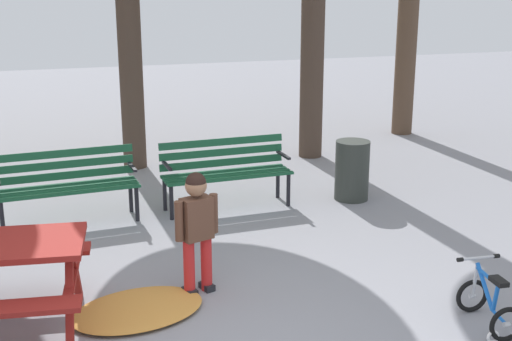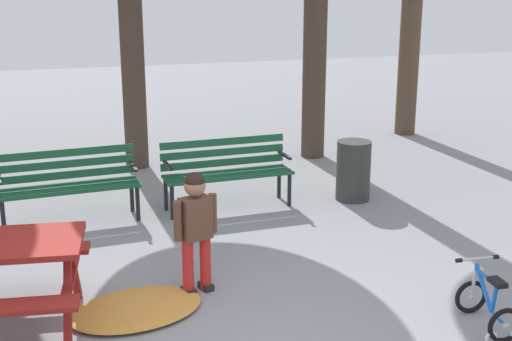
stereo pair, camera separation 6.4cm
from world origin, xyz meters
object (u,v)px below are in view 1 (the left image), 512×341
Objects in this scene: park_bench_far_left at (67,181)px; kids_bicycle at (489,304)px; trash_bin at (352,170)px; child_standing at (197,223)px; park_bench_left at (225,167)px.

park_bench_far_left is 4.84m from kids_bicycle.
kids_bicycle is at bearing -96.48° from trash_bin.
child_standing is at bearing -140.59° from trash_bin.
park_bench_left is at bearing 108.83° from kids_bicycle.
kids_bicycle is 0.75× the size of trash_bin.
child_standing is 1.48× the size of trash_bin.
park_bench_left is 1.66m from trash_bin.
child_standing reaches higher than park_bench_left.
child_standing is at bearing -111.27° from park_bench_left.
trash_bin is (3.54, -0.22, -0.12)m from park_bench_far_left.
park_bench_far_left reaches higher than kids_bicycle.
park_bench_far_left is 2.51m from child_standing.
child_standing reaches higher than trash_bin.
park_bench_far_left is at bearing 130.69° from kids_bicycle.
park_bench_far_left is at bearing 179.82° from park_bench_left.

